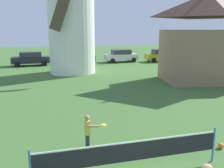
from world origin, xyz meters
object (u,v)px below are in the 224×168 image
object	(u,v)px
tennis_net	(131,152)
parked_car_silver	(121,56)
parked_car_black	(31,58)
stray_ball	(221,146)
parked_car_blue	(78,57)
player_far	(88,130)
chapel	(205,39)
windmill	(71,7)
parked_car_mustard	(162,55)

from	to	relation	value
tennis_net	parked_car_silver	size ratio (longest dim) A/B	1.31
tennis_net	parked_car_black	world-z (taller)	parked_car_black
stray_ball	parked_car_silver	size ratio (longest dim) A/B	0.05
parked_car_black	parked_car_blue	xyz separation A→B (m)	(5.44, 0.37, -0.00)
player_far	chapel	distance (m)	14.37
parked_car_blue	parked_car_black	bearing A→B (deg)	-176.08
parked_car_silver	parked_car_black	bearing A→B (deg)	-177.82
windmill	parked_car_black	world-z (taller)	windmill
tennis_net	parked_car_mustard	bearing A→B (deg)	61.79
parked_car_silver	parked_car_mustard	size ratio (longest dim) A/B	0.99
tennis_net	stray_ball	distance (m)	3.62
stray_ball	player_far	bearing A→B (deg)	165.28
parked_car_black	parked_car_blue	distance (m)	5.45
parked_car_blue	parked_car_mustard	distance (m)	10.68
player_far	parked_car_blue	world-z (taller)	parked_car_blue
player_far	parked_car_blue	bearing A→B (deg)	83.01
tennis_net	stray_ball	bearing A→B (deg)	10.61
stray_ball	parked_car_silver	distance (m)	23.90
stray_ball	parked_car_blue	distance (m)	23.61
player_far	parked_car_black	xyz separation A→B (m)	(-2.69, 22.01, 0.12)
tennis_net	parked_car_mustard	size ratio (longest dim) A/B	1.30
player_far	stray_ball	size ratio (longest dim) A/B	6.38
player_far	parked_car_mustard	distance (m)	25.32
parked_car_mustard	chapel	xyz separation A→B (m)	(-2.59, -12.37, 2.47)
chapel	parked_car_blue	bearing A→B (deg)	121.26
stray_ball	chapel	world-z (taller)	chapel
parked_car_black	chapel	size ratio (longest dim) A/B	0.56
parked_car_silver	chapel	size ratio (longest dim) A/B	0.54
parked_car_blue	parked_car_silver	size ratio (longest dim) A/B	0.98
player_far	windmill	bearing A→B (deg)	85.14
parked_car_blue	parked_car_silver	bearing A→B (deg)	0.45
stray_ball	tennis_net	bearing A→B (deg)	-169.39
chapel	player_far	bearing A→B (deg)	-139.79
windmill	tennis_net	xyz separation A→B (m)	(-0.46, -17.66, -5.32)
parked_car_silver	chapel	world-z (taller)	chapel
stray_ball	parked_car_blue	size ratio (longest dim) A/B	0.05
tennis_net	parked_car_blue	bearing A→B (deg)	85.61
player_far	parked_car_mustard	world-z (taller)	parked_car_mustard
windmill	parked_car_blue	xyz separation A→B (m)	(1.40, 6.54, -5.20)
parked_car_black	parked_car_mustard	size ratio (longest dim) A/B	1.02
windmill	parked_car_mustard	size ratio (longest dim) A/B	3.21
parked_car_blue	parked_car_silver	xyz separation A→B (m)	(5.48, 0.04, 0.00)
tennis_net	parked_car_silver	xyz separation A→B (m)	(7.33, 24.24, 0.12)
windmill	player_far	size ratio (longest dim) A/B	11.01
windmill	parked_car_silver	xyz separation A→B (m)	(6.87, 6.58, -5.20)
stray_ball	parked_car_blue	world-z (taller)	parked_car_blue
parked_car_black	chapel	distance (m)	18.82
parked_car_mustard	chapel	world-z (taller)	chapel
windmill	tennis_net	size ratio (longest dim) A/B	2.47
windmill	parked_car_silver	world-z (taller)	windmill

